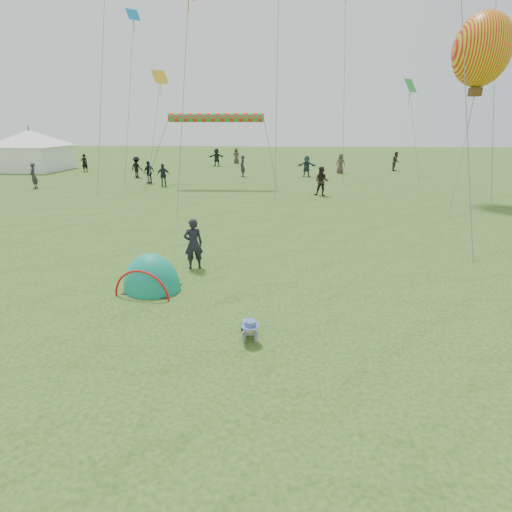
# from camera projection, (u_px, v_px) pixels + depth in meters

# --- Properties ---
(ground) EXTENTS (140.00, 140.00, 0.00)m
(ground) POSITION_uv_depth(u_px,v_px,m) (201.00, 330.00, 8.76)
(ground) COLOR #1F4A12
(crawling_toddler) EXTENTS (0.60, 0.77, 0.53)m
(crawling_toddler) POSITION_uv_depth(u_px,v_px,m) (249.00, 327.00, 8.35)
(crawling_toddler) COLOR black
(crawling_toddler) RESTS_ON ground
(popup_tent) EXTENTS (1.78, 1.56, 2.05)m
(popup_tent) POSITION_uv_depth(u_px,v_px,m) (152.00, 289.00, 10.90)
(popup_tent) COLOR #1A8274
(popup_tent) RESTS_ON ground
(standing_adult) EXTENTS (0.67, 0.55, 1.59)m
(standing_adult) POSITION_uv_depth(u_px,v_px,m) (193.00, 244.00, 12.23)
(standing_adult) COLOR black
(standing_adult) RESTS_ON ground
(event_marquee) EXTENTS (5.95, 5.95, 3.91)m
(event_marquee) POSITION_uv_depth(u_px,v_px,m) (32.00, 149.00, 37.11)
(event_marquee) COLOR white
(event_marquee) RESTS_ON ground
(crowd_person_0) EXTENTS (0.60, 0.74, 1.74)m
(crowd_person_0) POSITION_uv_depth(u_px,v_px,m) (242.00, 166.00, 33.10)
(crowd_person_0) COLOR #272834
(crowd_person_0) RESTS_ON ground
(crowd_person_1) EXTENTS (0.93, 1.03, 1.74)m
(crowd_person_1) POSITION_uv_depth(u_px,v_px,m) (396.00, 161.00, 37.14)
(crowd_person_1) COLOR #372D21
(crowd_person_1) RESTS_ON ground
(crowd_person_2) EXTENTS (1.00, 0.66, 1.58)m
(crowd_person_2) POSITION_uv_depth(u_px,v_px,m) (163.00, 175.00, 28.10)
(crowd_person_2) COLOR #1D2B33
(crowd_person_2) RESTS_ON ground
(crowd_person_3) EXTENTS (1.24, 1.00, 1.68)m
(crowd_person_3) POSITION_uv_depth(u_px,v_px,m) (137.00, 167.00, 32.57)
(crowd_person_3) COLOR black
(crowd_person_3) RESTS_ON ground
(crowd_person_4) EXTENTS (0.94, 0.80, 1.63)m
(crowd_person_4) POSITION_uv_depth(u_px,v_px,m) (236.00, 156.00, 43.90)
(crowd_person_4) COLOR #41352A
(crowd_person_4) RESTS_ON ground
(crowd_person_5) EXTENTS (1.74, 1.11, 1.79)m
(crowd_person_5) POSITION_uv_depth(u_px,v_px,m) (217.00, 157.00, 41.05)
(crowd_person_5) COLOR #1C292F
(crowd_person_5) RESTS_ON ground
(crowd_person_6) EXTENTS (0.66, 0.70, 1.60)m
(crowd_person_6) POSITION_uv_depth(u_px,v_px,m) (84.00, 163.00, 36.34)
(crowd_person_6) COLOR black
(crowd_person_6) RESTS_ON ground
(crowd_person_7) EXTENTS (1.03, 0.90, 1.78)m
(crowd_person_7) POSITION_uv_depth(u_px,v_px,m) (322.00, 181.00, 24.48)
(crowd_person_7) COLOR black
(crowd_person_7) RESTS_ON ground
(crowd_person_8) EXTENTS (0.85, 1.03, 1.65)m
(crowd_person_8) POSITION_uv_depth(u_px,v_px,m) (149.00, 172.00, 29.45)
(crowd_person_8) COLOR black
(crowd_person_8) RESTS_ON ground
(crowd_person_10) EXTENTS (0.98, 0.83, 1.71)m
(crowd_person_10) POSITION_uv_depth(u_px,v_px,m) (341.00, 164.00, 35.31)
(crowd_person_10) COLOR #473730
(crowd_person_10) RESTS_ON ground
(crowd_person_11) EXTENTS (1.60, 0.57, 1.71)m
(crowd_person_11) POSITION_uv_depth(u_px,v_px,m) (307.00, 166.00, 33.21)
(crowd_person_11) COLOR #283B46
(crowd_person_11) RESTS_ON ground
(crowd_person_12) EXTENTS (0.56, 0.71, 1.71)m
(crowd_person_12) POSITION_uv_depth(u_px,v_px,m) (33.00, 176.00, 27.30)
(crowd_person_12) COLOR #2E2F37
(crowd_person_12) RESTS_ON ground
(balloon_kite) EXTENTS (2.93, 2.93, 4.11)m
(balloon_kite) POSITION_uv_depth(u_px,v_px,m) (481.00, 54.00, 20.94)
(balloon_kite) COLOR #D6D806
(rainbow_tube_kite) EXTENTS (6.36, 0.64, 0.64)m
(rainbow_tube_kite) POSITION_uv_depth(u_px,v_px,m) (216.00, 117.00, 26.56)
(rainbow_tube_kite) COLOR red
(diamond_kite_4) EXTENTS (0.99, 0.99, 0.80)m
(diamond_kite_4) POSITION_uv_depth(u_px,v_px,m) (133.00, 15.00, 29.47)
(diamond_kite_4) COLOR #0C73B7
(diamond_kite_8) EXTENTS (1.18, 1.18, 0.97)m
(diamond_kite_8) POSITION_uv_depth(u_px,v_px,m) (160.00, 77.00, 29.28)
(diamond_kite_8) COLOR gold
(diamond_kite_9) EXTENTS (1.32, 1.32, 1.07)m
(diamond_kite_9) POSITION_uv_depth(u_px,v_px,m) (411.00, 85.00, 33.03)
(diamond_kite_9) COLOR green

